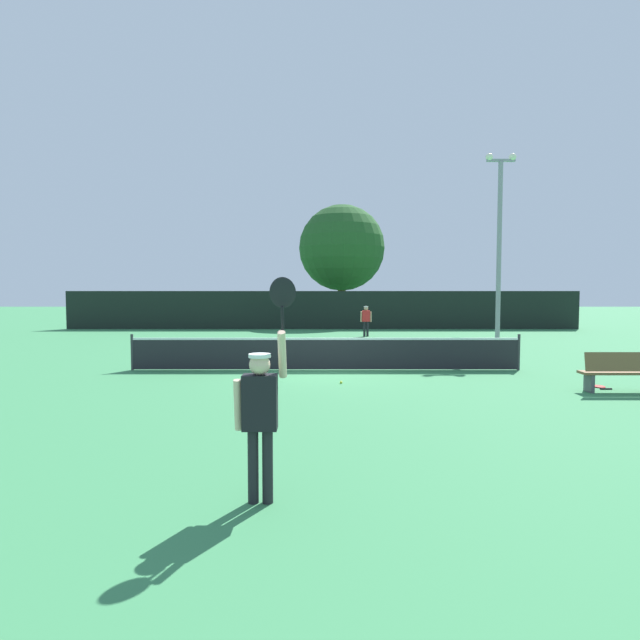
{
  "coord_description": "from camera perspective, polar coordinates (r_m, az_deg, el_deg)",
  "views": [
    {
      "loc": [
        -0.16,
        -14.96,
        2.35
      ],
      "look_at": [
        -0.25,
        3.77,
        1.27
      ],
      "focal_mm": 28.56,
      "sensor_mm": 36.0,
      "label": 1
    }
  ],
  "objects": [
    {
      "name": "parked_car_near",
      "position": [
        37.85,
        2.83,
        0.91
      ],
      "size": [
        2.4,
        4.4,
        1.69
      ],
      "rotation": [
        0.0,
        0.0,
        0.12
      ],
      "color": "navy",
      "rests_on": "ground"
    },
    {
      "name": "parked_car_far",
      "position": [
        39.76,
        14.35,
        0.93
      ],
      "size": [
        2.16,
        4.31,
        1.69
      ],
      "rotation": [
        0.0,
        0.0,
        -0.06
      ],
      "color": "black",
      "rests_on": "ground"
    },
    {
      "name": "player_receiving",
      "position": [
        26.18,
        5.44,
        0.2
      ],
      "size": [
        0.57,
        0.23,
        1.55
      ],
      "rotation": [
        0.0,
        0.0,
        3.14
      ],
      "color": "red",
      "rests_on": "ground"
    },
    {
      "name": "light_pole",
      "position": [
        21.24,
        19.72,
        8.6
      ],
      "size": [
        1.18,
        0.28,
        7.65
      ],
      "color": "gray",
      "rests_on": "ground"
    },
    {
      "name": "perimeter_fence",
      "position": [
        31.13,
        0.56,
        1.12
      ],
      "size": [
        31.4,
        0.12,
        2.33
      ],
      "primitive_type": "cube",
      "color": "black",
      "rests_on": "ground"
    },
    {
      "name": "ground_plane",
      "position": [
        15.15,
        0.87,
        -5.63
      ],
      "size": [
        120.0,
        120.0,
        0.0
      ],
      "primitive_type": "plane",
      "color": "#387F4C"
    },
    {
      "name": "parked_car_mid",
      "position": [
        37.88,
        11.31,
        0.85
      ],
      "size": [
        2.15,
        4.31,
        1.69
      ],
      "rotation": [
        0.0,
        0.0,
        -0.06
      ],
      "color": "navy",
      "rests_on": "ground"
    },
    {
      "name": "tennis_net",
      "position": [
        15.08,
        0.87,
        -3.7
      ],
      "size": [
        11.53,
        0.08,
        1.07
      ],
      "color": "#232328",
      "rests_on": "ground"
    },
    {
      "name": "courtside_bench",
      "position": [
        13.7,
        30.92,
        -5.02
      ],
      "size": [
        1.8,
        0.44,
        0.95
      ],
      "color": "brown",
      "rests_on": "ground"
    },
    {
      "name": "large_tree",
      "position": [
        35.83,
        2.73,
        8.05
      ],
      "size": [
        5.97,
        5.97,
        8.32
      ],
      "color": "brown",
      "rests_on": "ground"
    },
    {
      "name": "tennis_ball",
      "position": [
        12.97,
        2.64,
        -6.99
      ],
      "size": [
        0.07,
        0.07,
        0.07
      ],
      "primitive_type": "sphere",
      "color": "#CCE033",
      "rests_on": "ground"
    },
    {
      "name": "player_serving",
      "position": [
        5.71,
        -6.36,
        -9.36
      ],
      "size": [
        0.67,
        0.39,
        2.51
      ],
      "color": "black",
      "rests_on": "ground"
    },
    {
      "name": "spare_racket",
      "position": [
        14.22,
        29.08,
        -6.55
      ],
      "size": [
        0.28,
        0.52,
        0.04
      ],
      "color": "black",
      "rests_on": "ground"
    }
  ]
}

